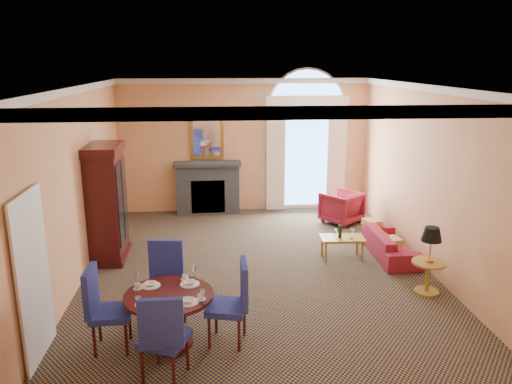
{
  "coord_description": "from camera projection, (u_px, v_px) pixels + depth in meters",
  "views": [
    {
      "loc": [
        -0.76,
        -8.17,
        3.59
      ],
      "look_at": [
        0.0,
        0.5,
        1.3
      ],
      "focal_mm": 35.0,
      "sensor_mm": 36.0,
      "label": 1
    }
  ],
  "objects": [
    {
      "name": "dining_table",
      "position": [
        169.0,
        307.0,
        6.39
      ],
      "size": [
        1.15,
        1.15,
        0.92
      ],
      "color": "black",
      "rests_on": "ground"
    },
    {
      "name": "room_envelope",
      "position": [
        254.0,
        124.0,
        8.85
      ],
      "size": [
        6.04,
        7.52,
        3.45
      ],
      "color": "#E7A36E",
      "rests_on": "ground"
    },
    {
      "name": "armchair",
      "position": [
        341.0,
        207.0,
        11.37
      ],
      "size": [
        1.1,
        1.1,
        0.72
      ],
      "primitive_type": "imported",
      "rotation": [
        0.0,
        0.0,
        3.82
      ],
      "color": "maroon",
      "rests_on": "ground"
    },
    {
      "name": "dining_chair_east",
      "position": [
        235.0,
        297.0,
        6.44
      ],
      "size": [
        0.6,
        0.6,
        1.11
      ],
      "rotation": [
        0.0,
        0.0,
        1.33
      ],
      "color": "navy",
      "rests_on": "ground"
    },
    {
      "name": "sofa",
      "position": [
        391.0,
        244.0,
        9.41
      ],
      "size": [
        0.67,
        1.68,
        0.49
      ],
      "primitive_type": "imported",
      "rotation": [
        0.0,
        0.0,
        1.56
      ],
      "color": "maroon",
      "rests_on": "ground"
    },
    {
      "name": "coffee_table",
      "position": [
        342.0,
        239.0,
        9.28
      ],
      "size": [
        0.83,
        0.49,
        0.74
      ],
      "rotation": [
        0.0,
        0.0,
        -0.05
      ],
      "color": "#A98632",
      "rests_on": "ground"
    },
    {
      "name": "dining_chair_west",
      "position": [
        101.0,
        304.0,
        6.27
      ],
      "size": [
        0.53,
        0.52,
        1.11
      ],
      "rotation": [
        0.0,
        0.0,
        -1.52
      ],
      "color": "navy",
      "rests_on": "ground"
    },
    {
      "name": "dining_chair_north",
      "position": [
        167.0,
        274.0,
        7.13
      ],
      "size": [
        0.6,
        0.6,
        1.11
      ],
      "rotation": [
        0.0,
        0.0,
        3.39
      ],
      "color": "navy",
      "rests_on": "ground"
    },
    {
      "name": "ground",
      "position": [
        258.0,
        270.0,
        8.85
      ],
      "size": [
        7.5,
        7.5,
        0.0
      ],
      "primitive_type": "plane",
      "color": "#101433",
      "rests_on": "ground"
    },
    {
      "name": "dining_chair_south",
      "position": [
        163.0,
        333.0,
        5.59
      ],
      "size": [
        0.64,
        0.64,
        1.11
      ],
      "rotation": [
        0.0,
        0.0,
        -0.37
      ],
      "color": "navy",
      "rests_on": "ground"
    },
    {
      "name": "side_table",
      "position": [
        430.0,
        252.0,
        7.81
      ],
      "size": [
        0.53,
        0.53,
        1.08
      ],
      "color": "#A98632",
      "rests_on": "ground"
    },
    {
      "name": "armoire",
      "position": [
        107.0,
        205.0,
        9.14
      ],
      "size": [
        0.62,
        1.09,
        2.15
      ],
      "color": "black",
      "rests_on": "ground"
    }
  ]
}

